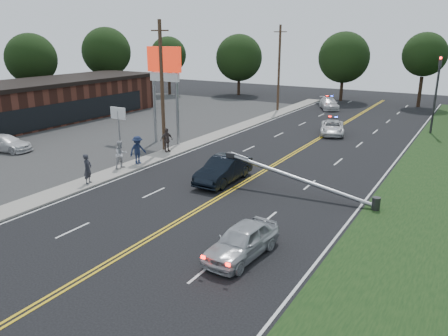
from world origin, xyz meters
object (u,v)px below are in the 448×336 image
Objects in this scene: small_sign at (118,116)px; crashed_sedan at (224,170)px; bystander_d at (167,140)px; bystander_c at (138,150)px; traffic_signal at (437,88)px; bystander_a at (88,169)px; emergency_a at (332,128)px; waiting_sedan at (242,241)px; emergency_b at (329,104)px; pylon_sign at (164,72)px; utility_pole_far at (279,68)px; fallen_streetlight at (306,181)px; parked_car at (6,143)px; bystander_b at (121,155)px; utility_pole_mid at (162,87)px.

small_sign is 13.53m from crashed_sedan.
bystander_c is at bearing -157.06° from bystander_d.
traffic_signal is 3.76× the size of bystander_d.
bystander_d is (-0.54, 8.49, 0.01)m from bystander_a.
emergency_a is 23.36m from bystander_a.
small_sign is 0.64× the size of crashed_sedan.
emergency_a is 16.06m from bystander_d.
bystander_d reaches higher than waiting_sedan.
emergency_b is at bearing 6.38° from bystander_c.
emergency_a is at bearing -15.91° from bystander_d.
pylon_sign is 20.06m from utility_pole_far.
traffic_signal is (22.30, 18.00, 1.87)m from small_sign.
fallen_streetlight is at bearing -62.76° from utility_pole_far.
bystander_d reaches higher than crashed_sedan.
parked_car is at bearing -174.08° from fallen_streetlight.
traffic_signal is 15.66m from emergency_b.
utility_pole_far is 2.28× the size of parked_car.
bystander_c reaches higher than crashed_sedan.
bystander_a reaches higher than emergency_b.
pylon_sign is 1.65× the size of crashed_sedan.
bystander_b is (-12.93, 6.53, 0.39)m from waiting_sedan.
bystander_d is (0.62, -0.49, -4.03)m from utility_pole_mid.
parked_car is at bearing 136.09° from bystander_d.
traffic_signal is at bearing 66.00° from crashed_sedan.
waiting_sedan is 14.49m from bystander_b.
traffic_signal is at bearing -24.10° from bystander_d.
crashed_sedan is 2.42× the size of bystander_c.
utility_pole_far reaches higher than fallen_streetlight.
bystander_d is at bearing -88.42° from utility_pole_far.
emergency_b is (4.89, 26.59, -4.40)m from utility_pole_mid.
emergency_a is at bearing -13.53° from bystander_c.
fallen_streetlight is 2.27× the size of waiting_sedan.
small_sign is 7.16m from bystander_c.
crashed_sedan reaches higher than waiting_sedan.
emergency_b is at bearing -36.80° from parked_car.
bystander_d is (-13.00, 11.61, 0.36)m from waiting_sedan.
traffic_signal is 1.45× the size of crashed_sedan.
traffic_signal reaches higher than waiting_sedan.
traffic_signal is at bearing -60.54° from parked_car.
utility_pole_far is (0.00, 22.00, 0.00)m from utility_pole_mid.
emergency_b is (-12.61, 8.59, -3.52)m from traffic_signal.
parked_car is 12.23m from bystander_a.
small_sign is 28.35m from emergency_b.
traffic_signal is 30.54m from waiting_sedan.
pylon_sign reaches higher than crashed_sedan.
waiting_sedan reaches higher than emergency_a.
parked_car is 28.13m from emergency_a.
fallen_streetlight is 0.94× the size of utility_pole_mid.
bystander_a is (-8.48, -21.77, 0.42)m from emergency_a.
bystander_c reaches higher than bystander_b.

